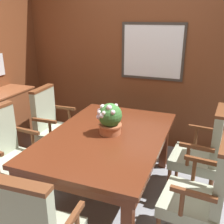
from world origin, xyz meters
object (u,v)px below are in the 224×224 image
chair_right_far (203,150)px  chair_left_far (53,123)px  chair_right_near (203,192)px  dining_table (107,142)px  chair_left_near (8,151)px  potted_plant (110,119)px

chair_right_far → chair_left_far: same height
chair_right_near → chair_left_far: 2.11m
chair_left_far → dining_table: bearing=-115.9°
chair_right_near → dining_table: bearing=-106.0°
chair_right_far → chair_left_far: bearing=-87.2°
chair_left_near → chair_right_far: same height
chair_right_far → chair_right_near: size_ratio=1.00×
dining_table → potted_plant: (0.02, 0.04, 0.26)m
chair_right_far → potted_plant: potted_plant is taller
chair_left_far → potted_plant: size_ratio=3.05×
dining_table → chair_right_near: chair_right_near is taller
chair_right_far → chair_left_far: size_ratio=1.00×
potted_plant → chair_right_near: bearing=-23.7°
chair_right_near → potted_plant: size_ratio=3.05×
chair_left_far → chair_left_near: bearing=176.9°
chair_left_near → chair_right_far: 2.08m
dining_table → chair_right_near: 1.08m
chair_right_near → potted_plant: bearing=-108.3°
chair_right_far → chair_left_near: bearing=-63.7°
chair_left_near → chair_right_far: (1.93, 0.77, 0.00)m
dining_table → chair_left_far: chair_left_far is taller
chair_left_near → chair_right_near: same height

